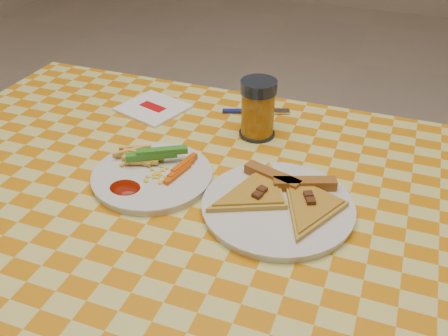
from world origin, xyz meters
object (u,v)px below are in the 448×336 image
at_px(table, 200,226).
at_px(plate_right, 278,208).
at_px(drink_glass, 258,109).
at_px(plate_left, 152,177).

bearing_deg(table, plate_right, 2.84).
relative_size(plate_right, drink_glass, 2.05).
relative_size(table, plate_right, 4.94).
relative_size(plate_left, drink_glass, 1.76).
height_order(table, plate_right, plate_right).
relative_size(plate_left, plate_right, 0.86).
height_order(plate_right, drink_glass, drink_glass).
xyz_separation_m(plate_left, plate_right, (0.25, -0.01, 0.00)).
xyz_separation_m(plate_right, drink_glass, (-0.11, 0.24, 0.06)).
relative_size(table, plate_left, 5.76).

